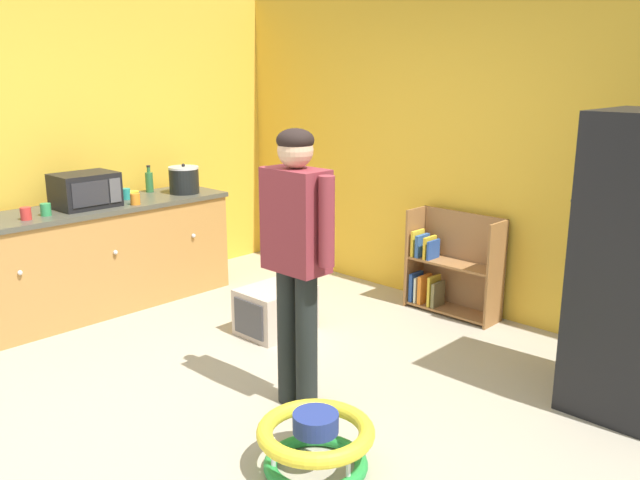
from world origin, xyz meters
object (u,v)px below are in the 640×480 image
bookshelf (450,270)px  green_cup (46,210)px  pet_carrier (275,310)px  teal_cup (126,194)px  standing_person (296,245)px  microwave (85,190)px  banana_bunch (131,192)px  kitchen_counter (97,258)px  baby_walker (316,443)px  orange_cup (135,199)px  red_cup (26,214)px  green_glass_bottle (149,181)px  crock_pot (184,180)px

bookshelf → green_cup: size_ratio=8.95×
pet_carrier → teal_cup: (-1.52, -0.35, 0.77)m
standing_person → microwave: standing_person is taller
banana_bunch → kitchen_counter: bearing=-69.5°
baby_walker → orange_cup: size_ratio=6.36×
bookshelf → baby_walker: size_ratio=1.41×
banana_bunch → teal_cup: size_ratio=1.64×
teal_cup → red_cup: (0.18, -0.94, 0.00)m
green_glass_bottle → red_cup: (0.34, -1.28, -0.05)m
kitchen_counter → baby_walker: kitchen_counter is taller
kitchen_counter → standing_person: (2.43, -0.01, 0.56)m
green_cup → orange_cup: 0.72m
kitchen_counter → orange_cup: orange_cup is taller
pet_carrier → kitchen_counter: bearing=-155.0°
kitchen_counter → teal_cup: bearing=97.7°
green_cup → teal_cup: size_ratio=1.00×
teal_cup → pet_carrier: bearing=13.0°
green_glass_bottle → teal_cup: bearing=-64.7°
standing_person → crock_pot: size_ratio=6.16×
green_cup → microwave: bearing=102.5°
baby_walker → green_glass_bottle: 3.49m
standing_person → microwave: size_ratio=3.50×
crock_pot → banana_bunch: size_ratio=1.75×
kitchen_counter → standing_person: 2.50m
bookshelf → baby_walker: bookshelf is taller
standing_person → green_cup: (-2.33, -0.42, -0.07)m
microwave → red_cup: microwave is taller
banana_bunch → green_cup: size_ratio=1.64×
kitchen_counter → green_glass_bottle: (-0.21, 0.67, 0.55)m
pet_carrier → orange_cup: bearing=-161.5°
kitchen_counter → microwave: size_ratio=4.87×
pet_carrier → green_cup: bearing=-140.7°
baby_walker → orange_cup: 2.97m
kitchen_counter → red_cup: red_cup is taller
crock_pot → green_glass_bottle: size_ratio=1.11×
kitchen_counter → standing_person: size_ratio=1.39×
baby_walker → banana_bunch: bearing=164.2°
bookshelf → teal_cup: bearing=-142.9°
banana_bunch → green_cup: green_cup is taller
crock_pot → standing_person: bearing=-20.3°
pet_carrier → teal_cup: bearing=-167.0°
kitchen_counter → microwave: (0.02, -0.06, 0.59)m
bookshelf → orange_cup: size_ratio=8.95×
bookshelf → red_cup: size_ratio=8.95×
crock_pot → teal_cup: 0.55m
baby_walker → green_cup: size_ratio=6.36×
pet_carrier → green_cup: (-1.37, -1.12, 0.77)m
standing_person → pet_carrier: standing_person is taller
orange_cup → baby_walker: bearing=-14.1°
microwave → red_cup: bearing=-77.7°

